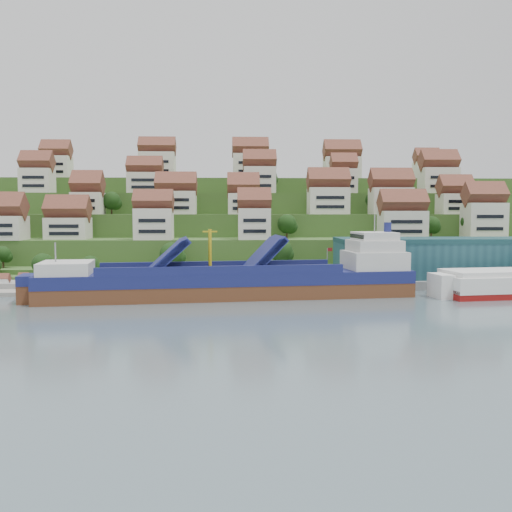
{
  "coord_description": "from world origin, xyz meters",
  "views": [
    {
      "loc": [
        -4.71,
        -124.71,
        18.82
      ],
      "look_at": [
        1.14,
        14.0,
        8.0
      ],
      "focal_mm": 40.0,
      "sensor_mm": 36.0,
      "label": 1
    }
  ],
  "objects": [
    {
      "name": "quay",
      "position": [
        20.0,
        15.0,
        1.1
      ],
      "size": [
        180.0,
        14.0,
        2.2
      ],
      "primitive_type": "cube",
      "color": "gray",
      "rests_on": "ground"
    },
    {
      "name": "flagpole",
      "position": [
        18.11,
        10.0,
        6.88
      ],
      "size": [
        1.28,
        0.16,
        8.0
      ],
      "color": "gray",
      "rests_on": "quay"
    },
    {
      "name": "warehouse",
      "position": [
        52.0,
        17.0,
        7.2
      ],
      "size": [
        60.0,
        15.0,
        10.0
      ],
      "primitive_type": "cube",
      "color": "#204C57",
      "rests_on": "quay"
    },
    {
      "name": "cargo_ship",
      "position": [
        -3.1,
        -0.51,
        3.4
      ],
      "size": [
        81.83,
        22.07,
        17.98
      ],
      "rotation": [
        0.0,
        0.0,
        0.12
      ],
      "color": "brown",
      "rests_on": "ground"
    },
    {
      "name": "pebble_beach",
      "position": [
        -58.0,
        12.0,
        0.5
      ],
      "size": [
        45.0,
        20.0,
        1.0
      ],
      "primitive_type": "cube",
      "color": "gray",
      "rests_on": "ground"
    },
    {
      "name": "hillside",
      "position": [
        0.0,
        103.55,
        10.66
      ],
      "size": [
        260.0,
        128.0,
        31.0
      ],
      "color": "#2D4C1E",
      "rests_on": "ground"
    },
    {
      "name": "hillside_trees",
      "position": [
        -11.07,
        42.71,
        15.6
      ],
      "size": [
        142.91,
        62.63,
        31.06
      ],
      "color": "#1B3C14",
      "rests_on": "ground"
    },
    {
      "name": "hillside_village",
      "position": [
        5.02,
        62.06,
        24.88
      ],
      "size": [
        149.83,
        63.51,
        29.54
      ],
      "color": "silver",
      "rests_on": "ground"
    },
    {
      "name": "ground",
      "position": [
        0.0,
        0.0,
        0.0
      ],
      "size": [
        300.0,
        300.0,
        0.0
      ],
      "primitive_type": "plane",
      "color": "slate",
      "rests_on": "ground"
    }
  ]
}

